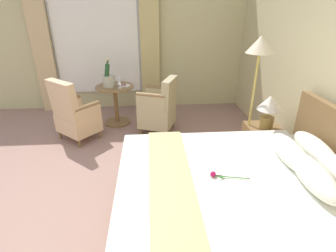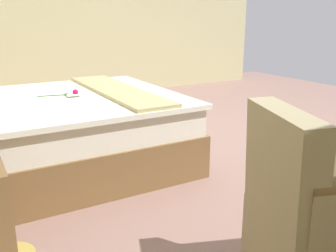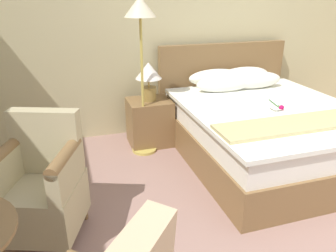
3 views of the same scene
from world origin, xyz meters
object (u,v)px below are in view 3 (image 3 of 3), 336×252
Objects in this scene: bedside_lamp at (149,76)px; nightstand at (150,122)px; floor_lamp_brass at (141,27)px; armchair_by_window at (42,186)px; bed at (261,126)px.

nightstand is at bearing 0.00° from bedside_lamp.
floor_lamp_brass is 1.79× the size of armchair_by_window.
nightstand is (-1.07, 0.69, -0.08)m from bed.
bed is 1.65m from floor_lamp_brass.
bed is 1.27× the size of floor_lamp_brass.
armchair_by_window is (-2.21, -0.65, 0.07)m from bed.
floor_lamp_brass is 1.82m from armchair_by_window.
nightstand is at bearing 49.49° from armchair_by_window.
bed is 4.83× the size of bedside_lamp.
bedside_lamp is (-0.00, 0.00, 0.56)m from nightstand.
bed is 3.89× the size of nightstand.
nightstand is 1.76m from armchair_by_window.
floor_lamp_brass reaches higher than armchair_by_window.
bed is at bearing -23.09° from floor_lamp_brass.
bedside_lamp is 0.59m from floor_lamp_brass.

